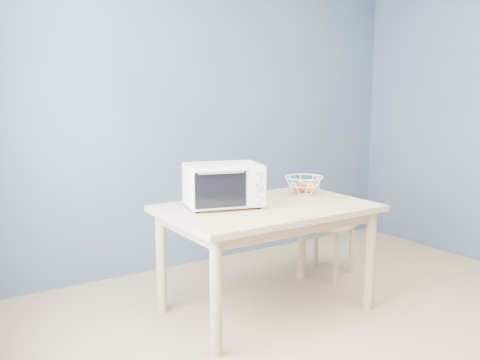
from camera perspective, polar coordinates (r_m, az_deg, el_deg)
room at (r=2.96m, az=18.86°, el=4.72°), size 4.01×4.51×2.61m
dining_table at (r=3.65m, az=2.86°, el=-4.29°), size 1.40×0.90×0.75m
toaster_oven at (r=3.54m, az=-2.08°, el=-0.50°), size 0.56×0.45×0.29m
fruit_basket at (r=4.03m, az=6.78°, el=-0.54°), size 0.36×0.36×0.13m
dining_chair at (r=4.47m, az=8.76°, el=-5.06°), size 0.50×0.50×0.81m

